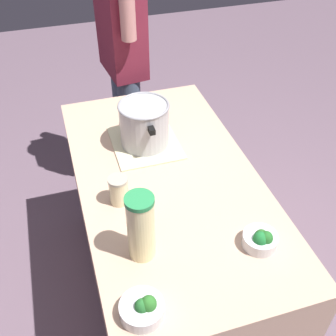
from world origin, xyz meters
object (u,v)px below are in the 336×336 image
lemonade_pitcher (141,227)px  broccoli_bowl_back (143,308)px  cooking_pot (144,123)px  person_cook (123,61)px  mason_jar (119,190)px  broccoli_bowl_front (137,105)px  broccoli_bowl_center (261,239)px

lemonade_pitcher → broccoli_bowl_back: lemonade_pitcher is taller
cooking_pot → person_cook: (0.77, -0.07, -0.08)m
broccoli_bowl_back → person_cook: size_ratio=0.08×
cooking_pot → mason_jar: 0.38m
lemonade_pitcher → broccoli_bowl_back: size_ratio=1.92×
cooking_pot → mason_jar: cooking_pot is taller
mason_jar → broccoli_bowl_front: 0.65m
cooking_pot → broccoli_bowl_center: size_ratio=2.39×
cooking_pot → lemonade_pitcher: 0.62m
person_cook → broccoli_bowl_center: bearing=-173.6°
lemonade_pitcher → broccoli_bowl_front: size_ratio=2.12×
mason_jar → broccoli_bowl_back: mason_jar is taller
mason_jar → broccoli_bowl_center: (-0.36, -0.42, -0.03)m
person_cook → lemonade_pitcher: bearing=170.2°
lemonade_pitcher → broccoli_bowl_center: bearing=-102.7°
cooking_pot → broccoli_bowl_center: cooking_pot is taller
broccoli_bowl_front → broccoli_bowl_center: size_ratio=1.01×
mason_jar → cooking_pot: bearing=-29.7°
broccoli_bowl_center → lemonade_pitcher: bearing=77.3°
broccoli_bowl_front → broccoli_bowl_center: bearing=-168.1°
lemonade_pitcher → broccoli_bowl_front: 0.90m
lemonade_pitcher → broccoli_bowl_front: bearing=-12.6°
broccoli_bowl_front → person_cook: (0.49, -0.04, -0.00)m
lemonade_pitcher → broccoli_bowl_front: (0.88, -0.20, -0.10)m
broccoli_bowl_back → broccoli_bowl_front: bearing=-12.9°
broccoli_bowl_front → person_cook: size_ratio=0.08×
broccoli_bowl_center → broccoli_bowl_back: bearing=106.4°
cooking_pot → broccoli_bowl_front: bearing=-6.2°
broccoli_bowl_center → broccoli_bowl_front: bearing=11.9°
broccoli_bowl_front → mason_jar: bearing=160.3°
cooking_pot → mason_jar: size_ratio=2.48×
cooking_pot → broccoli_bowl_center: (-0.69, -0.23, -0.08)m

